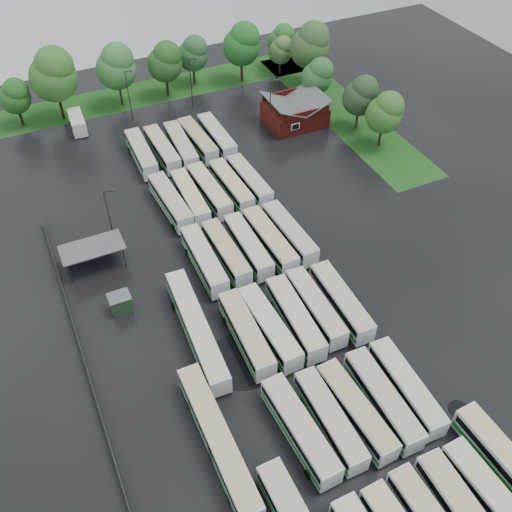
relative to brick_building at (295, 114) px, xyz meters
name	(u,v)px	position (x,y,z in m)	size (l,w,h in m)	color
ground	(283,339)	(-24.00, -42.77, -1.87)	(160.00, 160.00, 0.00)	black
brick_building	(295,114)	(0.00, 0.00, 0.00)	(10.07, 8.60, 5.39)	maroon
wash_shed	(92,248)	(-41.20, -20.74, 1.12)	(8.20, 4.20, 3.58)	#2D2D30
utility_hut	(120,303)	(-40.20, -30.17, -0.55)	(2.70, 2.20, 2.62)	#1B361E
grass_strip_north	(141,94)	(-22.00, 22.03, -1.86)	(80.00, 10.00, 0.01)	#174812
grass_strip_east	(342,111)	(10.00, 0.03, -1.86)	(10.00, 50.00, 0.01)	#174812
west_fence	(82,351)	(-46.20, -34.77, -1.27)	(0.10, 50.00, 1.20)	#2D2D30
bus_r0c4	(493,501)	(-15.65, -68.71, -0.05)	(3.03, 11.94, 3.30)	silver
bus_r1c0	(300,429)	(-28.35, -54.85, -0.01)	(3.08, 12.20, 3.37)	silver
bus_r1c1	(330,419)	(-25.00, -55.09, -0.11)	(2.54, 11.50, 3.20)	silver
bus_r1c2	(356,411)	(-22.05, -55.37, -0.08)	(3.06, 11.77, 3.24)	silver
bus_r1c3	(383,399)	(-18.76, -55.45, -0.05)	(2.74, 11.91, 3.30)	silver
bus_r1c4	(406,387)	(-15.65, -55.25, -0.08)	(2.93, 11.76, 3.25)	silver
bus_r2c0	(246,334)	(-28.22, -41.43, -0.04)	(2.94, 12.01, 3.32)	silver
bus_r2c1	(269,327)	(-25.39, -41.69, -0.02)	(2.94, 12.13, 3.36)	silver
bus_r2c2	(295,318)	(-21.96, -41.75, -0.02)	(3.09, 12.15, 3.35)	silver
bus_r2c3	(315,307)	(-18.94, -41.27, -0.07)	(2.69, 11.77, 3.26)	silver
bus_r2c4	(341,302)	(-15.63, -41.83, -0.04)	(2.85, 11.97, 3.31)	silver
bus_r3c0	(204,260)	(-28.22, -27.98, -0.04)	(2.75, 12.00, 3.33)	silver
bus_r3c1	(226,252)	(-25.01, -27.77, -0.10)	(2.65, 11.55, 3.20)	silver
bus_r3c2	(248,246)	(-21.83, -27.88, -0.09)	(2.56, 11.65, 3.24)	silver
bus_r3c3	(270,240)	(-18.71, -28.16, -0.01)	(2.93, 12.21, 3.38)	silver
bus_r3c4	(289,233)	(-15.59, -27.97, -0.06)	(2.93, 11.90, 3.29)	silver
bus_r4c0	(171,202)	(-28.26, -14.44, -0.02)	(3.13, 12.15, 3.35)	silver
bus_r4c1	(190,198)	(-25.29, -14.67, -0.08)	(2.73, 11.75, 3.26)	silver
bus_r4c2	(209,191)	(-22.09, -14.39, -0.05)	(2.95, 11.94, 3.30)	silver
bus_r4c3	(231,186)	(-18.61, -14.56, -0.10)	(2.85, 11.62, 3.21)	silver
bus_r4c4	(249,181)	(-15.55, -14.49, -0.10)	(2.89, 11.59, 3.20)	silver
bus_r5c0	(141,153)	(-28.47, -0.43, -0.05)	(2.84, 11.93, 3.30)	silver
bus_r5c1	(162,149)	(-25.02, -0.70, -0.06)	(2.74, 11.86, 3.29)	silver
bus_r5c2	(181,146)	(-21.89, -1.10, -0.03)	(3.08, 12.10, 3.34)	silver
bus_r5c3	(198,140)	(-18.74, -0.58, -0.07)	(3.07, 11.85, 3.27)	silver
bus_r5c4	(217,136)	(-15.40, -0.92, -0.05)	(2.59, 11.91, 3.31)	silver
artic_bus_west_b	(197,329)	(-33.22, -38.32, -0.05)	(3.37, 17.70, 3.27)	silver
artic_bus_west_c	(218,440)	(-36.24, -52.33, -0.09)	(2.48, 17.22, 3.19)	silver
minibus	(77,122)	(-35.82, 14.22, -0.31)	(2.67, 6.50, 2.80)	silver
tree_north_0	(15,96)	(-44.39, 19.93, 3.93)	(5.44, 5.44, 9.02)	black
tree_north_1	(54,74)	(-37.25, 18.95, 6.91)	(8.24, 8.24, 13.64)	black
tree_north_2	(117,66)	(-26.24, 19.52, 5.86)	(7.25, 7.25, 12.01)	#382919
tree_north_3	(166,61)	(-17.21, 19.16, 5.09)	(6.53, 6.53, 10.82)	black
tree_north_4	(193,53)	(-10.85, 21.65, 4.42)	(5.90, 5.90, 9.77)	black
tree_north_5	(242,43)	(-1.80, 18.72, 5.79)	(7.18, 7.18, 11.90)	#351F11
tree_north_6	(282,40)	(7.83, 20.92, 3.95)	(5.46, 5.46, 9.05)	#382114
tree_east_0	(386,112)	(9.86, -12.74, 4.60)	(6.07, 6.07, 10.06)	#352111
tree_east_1	(361,95)	(9.38, -6.20, 4.53)	(6.01, 6.01, 9.95)	#332015
tree_east_2	(318,75)	(6.55, 3.82, 4.20)	(5.72, 5.70, 9.44)	#372918
tree_east_3	(311,45)	(9.38, 11.87, 6.20)	(7.57, 7.57, 12.54)	#3A2617
tree_east_4	(281,50)	(6.43, 18.21, 3.18)	(4.74, 4.74, 7.85)	black
lamp_post_ne	(271,104)	(-5.59, -1.62, 4.09)	(1.58, 0.31, 10.26)	#2D2D30
lamp_post_nw	(110,214)	(-37.63, -17.82, 3.49)	(1.42, 0.28, 9.22)	#2D2D30
lamp_post_back_w	(129,92)	(-26.08, 13.32, 3.62)	(1.45, 0.28, 9.44)	#2D2D30
lamp_post_back_e	(191,80)	(-14.53, 13.02, 3.66)	(1.47, 0.29, 9.52)	#2D2D30
puddle_1	(444,467)	(-16.68, -63.65, -1.86)	(4.25, 4.25, 0.01)	black
puddle_2	(242,360)	(-29.66, -43.47, -1.86)	(8.26, 8.26, 0.01)	black
puddle_3	(334,330)	(-17.85, -44.10, -1.86)	(4.28, 4.28, 0.01)	black
puddle_4	(459,410)	(-11.17, -59.17, -1.86)	(2.39, 2.39, 0.01)	black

